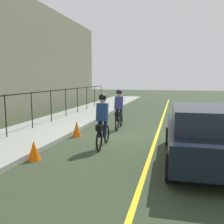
{
  "coord_description": "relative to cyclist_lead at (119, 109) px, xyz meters",
  "views": [
    {
      "loc": [
        -9.07,
        -2.27,
        2.33
      ],
      "look_at": [
        0.1,
        0.15,
        1.0
      ],
      "focal_mm": 38.61,
      "sensor_mm": 36.0,
      "label": 1
    }
  ],
  "objects": [
    {
      "name": "traffic_cone_far",
      "position": [
        -4.85,
        1.36,
        -0.63
      ],
      "size": [
        0.36,
        0.36,
        0.57
      ],
      "primitive_type": "cone",
      "color": "#F55805",
      "rests_on": "ground"
    },
    {
      "name": "lane_line_centre",
      "position": [
        -1.65,
        -1.83,
        -0.91
      ],
      "size": [
        36.0,
        0.12,
        0.01
      ],
      "primitive_type": "cube",
      "color": "yellow",
      "rests_on": "ground"
    },
    {
      "name": "ground_plane",
      "position": [
        -1.65,
        -0.23,
        -0.91
      ],
      "size": [
        80.0,
        80.0,
        0.0
      ],
      "primitive_type": "plane",
      "color": "#2E3A26"
    },
    {
      "name": "cyclist_lead",
      "position": [
        0.0,
        0.0,
        0.0
      ],
      "size": [
        1.71,
        0.38,
        1.83
      ],
      "rotation": [
        0.0,
        0.0,
        0.05
      ],
      "color": "black",
      "rests_on": "ground"
    },
    {
      "name": "sidewalk",
      "position": [
        -1.65,
        3.17,
        -0.84
      ],
      "size": [
        40.0,
        3.2,
        0.15
      ],
      "primitive_type": "cube",
      "color": "gray",
      "rests_on": "ground"
    },
    {
      "name": "iron_fence",
      "position": [
        -0.65,
        3.57,
        0.41
      ],
      "size": [
        18.7,
        0.04,
        1.6
      ],
      "color": "black",
      "rests_on": "sidewalk"
    },
    {
      "name": "patrol_sedan",
      "position": [
        -3.86,
        -3.24,
        -0.09
      ],
      "size": [
        4.46,
        2.05,
        1.58
      ],
      "rotation": [
        0.0,
        0.0,
        0.04
      ],
      "color": "black",
      "rests_on": "ground"
    },
    {
      "name": "traffic_cone_near",
      "position": [
        -1.92,
        1.29,
        -0.59
      ],
      "size": [
        0.36,
        0.36,
        0.64
      ],
      "primitive_type": "cone",
      "color": "#F25A0F",
      "rests_on": "ground"
    },
    {
      "name": "cyclist_follow",
      "position": [
        -3.11,
        -0.16,
        0.0
      ],
      "size": [
        1.71,
        0.38,
        1.83
      ],
      "rotation": [
        0.0,
        0.0,
        0.05
      ],
      "color": "black",
      "rests_on": "ground"
    }
  ]
}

